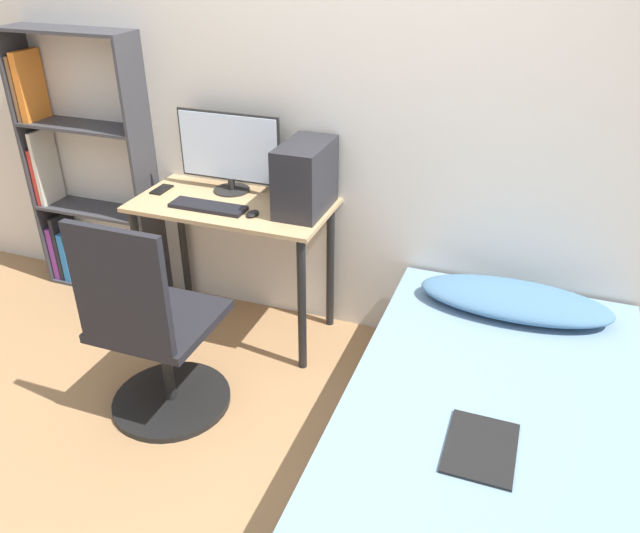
% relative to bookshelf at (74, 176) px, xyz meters
% --- Properties ---
extents(ground_plane, '(14.00, 14.00, 0.00)m').
position_rel_bookshelf_xyz_m(ground_plane, '(1.65, -1.31, -0.73)').
color(ground_plane, '#9E754C').
extents(wall_back, '(8.00, 0.05, 2.50)m').
position_rel_bookshelf_xyz_m(wall_back, '(1.65, 0.14, 0.52)').
color(wall_back, silver).
rests_on(wall_back, ground_plane).
extents(desk, '(1.04, 0.53, 0.78)m').
position_rel_bookshelf_xyz_m(desk, '(1.14, -0.15, -0.09)').
color(desk, tan).
rests_on(desk, ground_plane).
extents(bookshelf, '(0.79, 0.23, 1.57)m').
position_rel_bookshelf_xyz_m(bookshelf, '(0.00, 0.00, 0.00)').
color(bookshelf, '#38383D').
rests_on(bookshelf, ground_plane).
extents(office_chair, '(0.57, 0.57, 1.04)m').
position_rel_bookshelf_xyz_m(office_chair, '(1.11, -0.92, -0.33)').
color(office_chair, black).
rests_on(office_chair, ground_plane).
extents(bed, '(1.17, 1.98, 0.44)m').
position_rel_bookshelf_xyz_m(bed, '(2.60, -0.88, -0.51)').
color(bed, '#4C3D2D').
rests_on(bed, ground_plane).
extents(pillow, '(0.89, 0.36, 0.11)m').
position_rel_bookshelf_xyz_m(pillow, '(2.60, -0.15, -0.23)').
color(pillow, teal).
rests_on(pillow, bed).
extents(magazine, '(0.24, 0.32, 0.01)m').
position_rel_bookshelf_xyz_m(magazine, '(2.58, -1.11, -0.28)').
color(magazine, black).
rests_on(magazine, bed).
extents(monitor, '(0.58, 0.20, 0.43)m').
position_rel_bookshelf_xyz_m(monitor, '(1.06, 0.00, 0.28)').
color(monitor, black).
rests_on(monitor, desk).
extents(keyboard, '(0.40, 0.12, 0.02)m').
position_rel_bookshelf_xyz_m(keyboard, '(1.06, -0.26, 0.06)').
color(keyboard, black).
rests_on(keyboard, desk).
extents(pc_tower, '(0.22, 0.38, 0.35)m').
position_rel_bookshelf_xyz_m(pc_tower, '(1.53, -0.10, 0.22)').
color(pc_tower, '#232328').
rests_on(pc_tower, desk).
extents(mouse, '(0.06, 0.09, 0.02)m').
position_rel_bookshelf_xyz_m(mouse, '(1.31, -0.26, 0.06)').
color(mouse, black).
rests_on(mouse, desk).
extents(phone, '(0.07, 0.14, 0.01)m').
position_rel_bookshelf_xyz_m(phone, '(0.70, -0.13, 0.06)').
color(phone, black).
rests_on(phone, desk).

